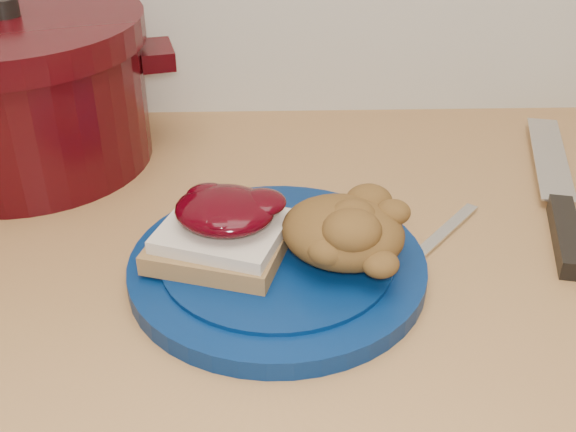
{
  "coord_description": "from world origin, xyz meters",
  "views": [
    {
      "loc": [
        0.02,
        0.92,
        1.29
      ],
      "look_at": [
        0.03,
        1.46,
        0.95
      ],
      "focal_mm": 45.0,
      "sensor_mm": 36.0,
      "label": 1
    }
  ],
  "objects_px": {
    "chef_knife": "(561,211)",
    "dutch_oven": "(20,89)",
    "plate": "(277,267)",
    "pepper_grinder": "(21,95)",
    "butter_knife": "(437,238)"
  },
  "relations": [
    {
      "from": "plate",
      "to": "pepper_grinder",
      "type": "relative_size",
      "value": 2.26
    },
    {
      "from": "butter_knife",
      "to": "dutch_oven",
      "type": "relative_size",
      "value": 0.44
    },
    {
      "from": "plate",
      "to": "pepper_grinder",
      "type": "distance_m",
      "value": 0.41
    },
    {
      "from": "chef_knife",
      "to": "dutch_oven",
      "type": "bearing_deg",
      "value": 88.54
    },
    {
      "from": "plate",
      "to": "butter_knife",
      "type": "height_order",
      "value": "plate"
    },
    {
      "from": "chef_knife",
      "to": "dutch_oven",
      "type": "distance_m",
      "value": 0.59
    },
    {
      "from": "pepper_grinder",
      "to": "butter_knife",
      "type": "bearing_deg",
      "value": -27.35
    },
    {
      "from": "chef_knife",
      "to": "butter_knife",
      "type": "bearing_deg",
      "value": 118.61
    },
    {
      "from": "butter_knife",
      "to": "pepper_grinder",
      "type": "distance_m",
      "value": 0.51
    },
    {
      "from": "plate",
      "to": "dutch_oven",
      "type": "bearing_deg",
      "value": 139.78
    },
    {
      "from": "plate",
      "to": "chef_knife",
      "type": "xyz_separation_m",
      "value": [
        0.29,
        0.09,
        0.0
      ]
    },
    {
      "from": "chef_knife",
      "to": "dutch_oven",
      "type": "xyz_separation_m",
      "value": [
        -0.57,
        0.15,
        0.08
      ]
    },
    {
      "from": "chef_knife",
      "to": "pepper_grinder",
      "type": "height_order",
      "value": "pepper_grinder"
    },
    {
      "from": "butter_knife",
      "to": "pepper_grinder",
      "type": "height_order",
      "value": "pepper_grinder"
    },
    {
      "from": "plate",
      "to": "chef_knife",
      "type": "bearing_deg",
      "value": 16.76
    }
  ]
}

